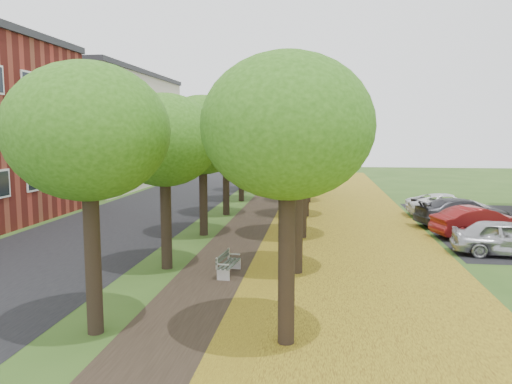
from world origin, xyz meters
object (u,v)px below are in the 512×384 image
(bench, at_px, (228,264))
(car_white, at_px, (449,205))
(car_silver, at_px, (508,238))
(car_grey, at_px, (464,213))
(car_red, at_px, (480,222))

(bench, bearing_deg, car_white, -32.80)
(car_silver, distance_m, car_grey, 6.25)
(car_grey, bearing_deg, bench, 120.31)
(bench, xyz_separation_m, car_white, (10.85, 13.47, 0.28))
(car_silver, height_order, car_white, car_silver)
(bench, distance_m, car_grey, 14.96)
(bench, relative_size, car_red, 0.37)
(bench, height_order, car_grey, car_grey)
(car_grey, bearing_deg, car_silver, 166.65)
(car_silver, xyz_separation_m, car_white, (0.03, 9.40, -0.06))
(bench, distance_m, car_red, 13.21)
(car_white, bearing_deg, car_silver, 179.94)
(car_red, bearing_deg, car_white, -16.04)
(bench, relative_size, car_silver, 0.38)
(bench, distance_m, car_white, 17.30)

